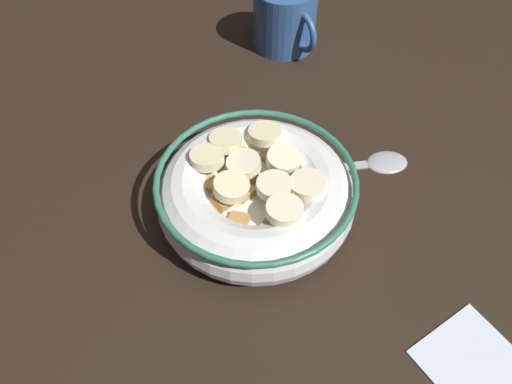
% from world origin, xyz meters
% --- Properties ---
extents(ground_plane, '(1.34, 1.34, 0.02)m').
position_xyz_m(ground_plane, '(0.00, 0.00, -0.01)').
color(ground_plane, black).
extents(cereal_bowl, '(0.18, 0.18, 0.06)m').
position_xyz_m(cereal_bowl, '(-0.00, 0.00, 0.03)').
color(cereal_bowl, white).
rests_on(cereal_bowl, ground_plane).
extents(spoon, '(0.07, 0.13, 0.01)m').
position_xyz_m(spoon, '(0.01, 0.14, 0.00)').
color(spoon, '#A5A5AD').
rests_on(spoon, ground_plane).
extents(coffee_mug, '(0.11, 0.08, 0.08)m').
position_xyz_m(coffee_mug, '(-0.22, 0.18, 0.04)').
color(coffee_mug, '#335999').
rests_on(coffee_mug, ground_plane).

